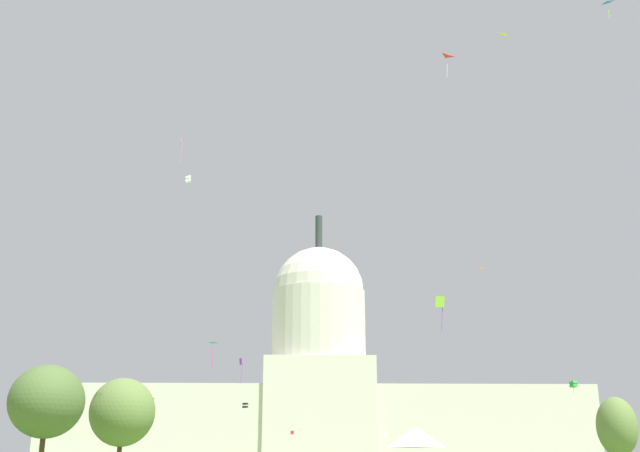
{
  "coord_description": "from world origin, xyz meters",
  "views": [
    {
      "loc": [
        -4.36,
        -22.61,
        1.74
      ],
      "look_at": [
        -2.02,
        61.69,
        28.16
      ],
      "focal_mm": 43.11,
      "sensor_mm": 36.0,
      "label": 1
    }
  ],
  "objects": [
    {
      "name": "capitol_building",
      "position": [
        0.64,
        168.75,
        17.36
      ],
      "size": [
        129.72,
        24.68,
        64.41
      ],
      "color": "beige",
      "rests_on": "ground_plane"
    },
    {
      "name": "tree_west_mid",
      "position": [
        -28.99,
        88.35,
        8.95
      ],
      "size": [
        12.88,
        12.91,
        13.67
      ],
      "color": "#42301E",
      "rests_on": "ground_plane"
    },
    {
      "name": "tree_east_mid",
      "position": [
        41.13,
        89.11,
        7.12
      ],
      "size": [
        7.28,
        8.11,
        11.29
      ],
      "color": "brown",
      "rests_on": "ground_plane"
    },
    {
      "name": "tree_west_near",
      "position": [
        -34.96,
        73.69,
        9.24
      ],
      "size": [
        10.73,
        12.05,
        13.66
      ],
      "color": "#42301E",
      "rests_on": "ground_plane"
    },
    {
      "name": "kite_red_high",
      "position": [
        16.07,
        73.26,
        56.35
      ],
      "size": [
        1.77,
        1.38,
        2.92
      ],
      "rotation": [
        0.0,
        0.0,
        3.6
      ],
      "color": "red"
    },
    {
      "name": "kite_white_low",
      "position": [
        14.39,
        147.32,
        8.11
      ],
      "size": [
        0.71,
        0.88,
        0.72
      ],
      "rotation": [
        0.0,
        0.0,
        0.23
      ],
      "color": "white"
    },
    {
      "name": "kite_pink_high",
      "position": [
        -20.12,
        71.44,
        42.44
      ],
      "size": [
        0.39,
        1.0,
        3.53
      ],
      "rotation": [
        0.0,
        0.0,
        0.95
      ],
      "color": "pink"
    },
    {
      "name": "kite_cyan_low",
      "position": [
        -28.19,
        106.53,
        11.4
      ],
      "size": [
        0.64,
        0.8,
        3.83
      ],
      "rotation": [
        0.0,
        0.0,
        0.28
      ],
      "color": "#33BCDB"
    },
    {
      "name": "kite_orange_high",
      "position": [
        35.13,
        138.53,
        42.29
      ],
      "size": [
        1.55,
        1.03,
        0.19
      ],
      "rotation": [
        0.0,
        0.0,
        2.94
      ],
      "color": "orange"
    },
    {
      "name": "kite_black_low",
      "position": [
        -15.46,
        142.52,
        13.92
      ],
      "size": [
        1.21,
        1.23,
        1.13
      ],
      "rotation": [
        0.0,
        0.0,
        5.87
      ],
      "color": "black"
    },
    {
      "name": "kite_turquoise_mid",
      "position": [
        -17.85,
        99.55,
        20.02
      ],
      "size": [
        1.55,
        1.12,
        3.86
      ],
      "rotation": [
        0.0,
        0.0,
        0.26
      ],
      "color": "teal"
    },
    {
      "name": "kite_lime_mid",
      "position": [
        12.17,
        65.37,
        19.84
      ],
      "size": [
        1.11,
        0.39,
        4.23
      ],
      "rotation": [
        0.0,
        0.0,
        2.06
      ],
      "color": "#8CD133"
    },
    {
      "name": "kite_violet_mid",
      "position": [
        -14.32,
        111.25,
        18.57
      ],
      "size": [
        0.72,
        1.07,
        4.71
      ],
      "rotation": [
        0.0,
        0.0,
        4.4
      ],
      "color": "purple"
    },
    {
      "name": "kite_green_low",
      "position": [
        32.56,
        80.95,
        12.17
      ],
      "size": [
        1.04,
        1.06,
        4.18
      ],
      "rotation": [
        0.0,
        0.0,
        3.55
      ],
      "color": "green"
    },
    {
      "name": "kite_blue_high",
      "position": [
        34.25,
        60.6,
        57.54
      ],
      "size": [
        1.49,
        1.45,
        2.26
      ],
      "rotation": [
        0.0,
        0.0,
        5.54
      ],
      "color": "blue"
    },
    {
      "name": "kite_yellow_high",
      "position": [
        22.96,
        66.65,
        56.62
      ],
      "size": [
        1.48,
        1.19,
        0.26
      ],
      "rotation": [
        0.0,
        0.0,
        0.53
      ],
      "color": "yellow"
    },
    {
      "name": "kite_red_low",
      "position": [
        -5.61,
        148.43,
        8.66
      ],
      "size": [
        0.79,
        0.81,
        0.77
      ],
      "rotation": [
        0.0,
        0.0,
        3.3
      ],
      "color": "red"
    },
    {
      "name": "kite_white_high",
      "position": [
        -22.07,
        91.45,
        45.05
      ],
      "size": [
        1.04,
        0.97,
        1.17
      ],
      "rotation": [
        0.0,
        0.0,
        1.71
      ],
      "color": "white"
    }
  ]
}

